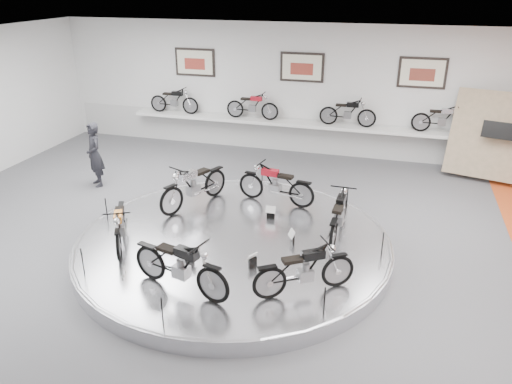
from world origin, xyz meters
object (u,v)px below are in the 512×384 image
(bike_d, at_px, (120,225))
(shelf, at_px, (298,124))
(bike_a, at_px, (339,215))
(bike_f, at_px, (305,269))
(bike_b, at_px, (276,184))
(bike_e, at_px, (180,265))
(visitor, at_px, (95,155))
(bike_c, at_px, (194,185))
(display_platform, at_px, (234,244))

(bike_d, bearing_deg, shelf, 137.32)
(bike_a, xyz_separation_m, bike_f, (-0.28, -2.21, -0.01))
(shelf, height_order, bike_a, bike_a)
(bike_b, distance_m, bike_f, 3.68)
(shelf, bearing_deg, bike_f, -77.48)
(bike_e, bearing_deg, bike_d, 162.80)
(bike_f, bearing_deg, bike_d, 137.50)
(shelf, xyz_separation_m, bike_e, (-0.26, -8.40, -0.21))
(bike_a, bearing_deg, shelf, 21.58)
(shelf, relative_size, bike_f, 7.14)
(bike_d, relative_size, bike_e, 0.89)
(bike_f, xyz_separation_m, visitor, (-6.44, 3.85, 0.11))
(bike_b, bearing_deg, bike_f, 120.88)
(shelf, xyz_separation_m, bike_d, (-2.06, -7.27, -0.26))
(bike_c, bearing_deg, bike_f, 71.88)
(visitor, bearing_deg, bike_a, 26.40)
(shelf, bearing_deg, bike_c, -105.06)
(shelf, bearing_deg, bike_a, -70.31)
(visitor, bearing_deg, bike_b, 35.30)
(display_platform, height_order, bike_f, bike_f)
(bike_e, relative_size, bike_f, 1.09)
(bike_b, distance_m, visitor, 5.11)
(bike_c, height_order, bike_e, bike_c)
(bike_b, xyz_separation_m, bike_e, (-0.66, -3.94, 0.02))
(bike_a, height_order, visitor, visitor)
(shelf, relative_size, visitor, 6.35)
(display_platform, relative_size, shelf, 0.58)
(bike_b, relative_size, bike_f, 1.05)
(bike_e, distance_m, bike_f, 2.08)
(visitor, bearing_deg, bike_c, 21.76)
(bike_e, bearing_deg, display_platform, 97.59)
(bike_e, bearing_deg, bike_a, 64.95)
(bike_c, bearing_deg, display_platform, 70.65)
(bike_e, bearing_deg, bike_b, 95.44)
(bike_e, bearing_deg, shelf, 103.23)
(bike_b, height_order, bike_d, bike_b)
(bike_c, bearing_deg, shelf, -171.84)
(bike_f, bearing_deg, display_platform, 106.36)
(bike_a, bearing_deg, display_platform, 111.51)
(bike_e, xyz_separation_m, visitor, (-4.42, 4.37, 0.07))
(shelf, height_order, bike_f, bike_f)
(bike_c, height_order, bike_d, bike_c)
(bike_b, relative_size, bike_e, 0.97)
(bike_e, relative_size, visitor, 0.97)
(bike_c, relative_size, bike_f, 1.13)
(bike_c, bearing_deg, visitor, -85.17)
(shelf, bearing_deg, bike_d, -105.78)
(display_platform, distance_m, shelf, 6.46)
(bike_b, distance_m, bike_d, 3.73)
(bike_f, distance_m, visitor, 7.50)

